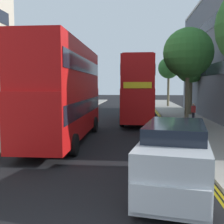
# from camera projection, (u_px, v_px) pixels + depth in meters

# --- Properties ---
(sidewalk_right) EXTENTS (4.00, 80.00, 0.14)m
(sidewalk_right) POSITION_uv_depth(u_px,v_px,m) (201.00, 130.00, 19.83)
(sidewalk_right) COLOR gray
(sidewalk_right) RESTS_ON ground
(sidewalk_left) EXTENTS (4.00, 80.00, 0.14)m
(sidewalk_left) POSITION_uv_depth(u_px,v_px,m) (27.00, 127.00, 20.97)
(sidewalk_left) COLOR gray
(sidewalk_left) RESTS_ON ground
(kerb_line_outer) EXTENTS (0.10, 56.00, 0.01)m
(kerb_line_outer) POSITION_uv_depth(u_px,v_px,m) (175.00, 135.00, 18.04)
(kerb_line_outer) COLOR yellow
(kerb_line_outer) RESTS_ON ground
(kerb_line_inner) EXTENTS (0.10, 56.00, 0.01)m
(kerb_line_inner) POSITION_uv_depth(u_px,v_px,m) (172.00, 135.00, 18.05)
(kerb_line_inner) COLOR yellow
(kerb_line_inner) RESTS_ON ground
(double_decker_bus_away) EXTENTS (2.85, 10.83, 5.64)m
(double_decker_bus_away) POSITION_uv_depth(u_px,v_px,m) (65.00, 90.00, 15.92)
(double_decker_bus_away) COLOR #B20F0F
(double_decker_bus_away) RESTS_ON ground
(double_decker_bus_oncoming) EXTENTS (3.01, 10.87, 5.64)m
(double_decker_bus_oncoming) POSITION_uv_depth(u_px,v_px,m) (139.00, 88.00, 24.66)
(double_decker_bus_oncoming) COLOR #B20F0F
(double_decker_bus_oncoming) RESTS_ON ground
(taxi_minivan) EXTENTS (2.73, 5.08, 2.12)m
(taxi_minivan) POSITION_uv_depth(u_px,v_px,m) (174.00, 158.00, 8.33)
(taxi_minivan) COLOR silver
(taxi_minivan) RESTS_ON ground
(pedestrian_far) EXTENTS (0.34, 0.22, 1.62)m
(pedestrian_far) POSITION_uv_depth(u_px,v_px,m) (193.00, 112.00, 23.20)
(pedestrian_far) COLOR #2D2D38
(pedestrian_far) RESTS_ON sidewalk_right
(street_tree_near) EXTENTS (3.76, 3.76, 7.46)m
(street_tree_near) POSITION_uv_depth(u_px,v_px,m) (188.00, 53.00, 20.67)
(street_tree_near) COLOR #6B6047
(street_tree_near) RESTS_ON sidewalk_right
(street_tree_mid) EXTENTS (3.18, 3.18, 7.35)m
(street_tree_mid) POSITION_uv_depth(u_px,v_px,m) (169.00, 68.00, 41.25)
(street_tree_mid) COLOR #6B6047
(street_tree_mid) RESTS_ON sidewalk_right
(street_tree_distant) EXTENTS (3.48, 3.48, 6.89)m
(street_tree_distant) POSITION_uv_depth(u_px,v_px,m) (191.00, 67.00, 29.46)
(street_tree_distant) COLOR #6B6047
(street_tree_distant) RESTS_ON sidewalk_right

